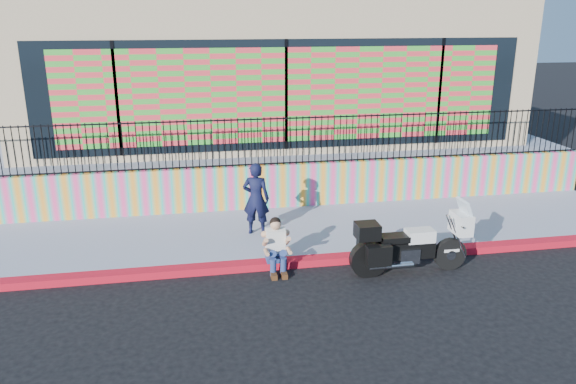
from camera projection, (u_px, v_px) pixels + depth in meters
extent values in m
plane|color=black|center=(322.00, 263.00, 11.38)|extent=(90.00, 90.00, 0.00)
cube|color=#B00C19|center=(322.00, 260.00, 11.36)|extent=(16.00, 0.30, 0.15)
cube|color=gray|center=(305.00, 231.00, 12.91)|extent=(16.00, 3.00, 0.15)
cube|color=#FF4389|center=(292.00, 185.00, 14.22)|extent=(16.00, 0.20, 1.10)
cube|color=gray|center=(264.00, 144.00, 19.03)|extent=(16.00, 10.00, 1.25)
cube|color=tan|center=(264.00, 66.00, 18.05)|extent=(14.00, 8.00, 4.00)
cube|color=black|center=(286.00, 95.00, 14.40)|extent=(12.60, 0.04, 2.80)
cube|color=#ED343F|center=(286.00, 95.00, 14.37)|extent=(11.48, 0.02, 2.40)
cylinder|color=black|center=(450.00, 254.00, 11.04)|extent=(0.65, 0.14, 0.65)
cylinder|color=black|center=(368.00, 260.00, 10.76)|extent=(0.65, 0.14, 0.65)
cube|color=black|center=(410.00, 249.00, 10.85)|extent=(0.93, 0.28, 0.33)
cube|color=silver|center=(407.00, 254.00, 10.87)|extent=(0.39, 0.33, 0.29)
cube|color=silver|center=(420.00, 235.00, 10.79)|extent=(0.54, 0.31, 0.24)
cube|color=black|center=(394.00, 238.00, 10.71)|extent=(0.54, 0.33, 0.12)
cube|color=silver|center=(461.00, 223.00, 10.88)|extent=(0.29, 0.51, 0.41)
cube|color=silver|center=(464.00, 208.00, 10.79)|extent=(0.18, 0.45, 0.33)
cube|color=black|center=(367.00, 231.00, 10.56)|extent=(0.43, 0.41, 0.29)
cube|color=black|center=(379.00, 256.00, 10.43)|extent=(0.47, 0.18, 0.39)
cube|color=black|center=(369.00, 244.00, 10.98)|extent=(0.47, 0.18, 0.39)
cube|color=silver|center=(450.00, 249.00, 11.01)|extent=(0.31, 0.16, 0.06)
imported|color=black|center=(256.00, 199.00, 12.33)|extent=(0.68, 0.55, 1.62)
cube|color=navy|center=(275.00, 257.00, 11.13)|extent=(0.36, 0.28, 0.18)
cube|color=silver|center=(275.00, 241.00, 10.98)|extent=(0.38, 0.27, 0.54)
sphere|color=tan|center=(276.00, 225.00, 10.84)|extent=(0.21, 0.21, 0.21)
cube|color=#472814|center=(274.00, 275.00, 10.75)|extent=(0.11, 0.26, 0.10)
cube|color=#472814|center=(284.00, 275.00, 10.79)|extent=(0.11, 0.26, 0.10)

